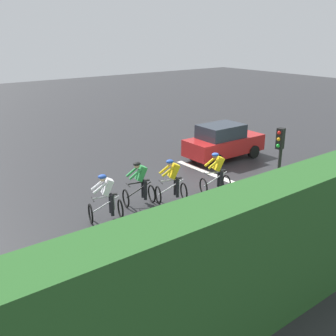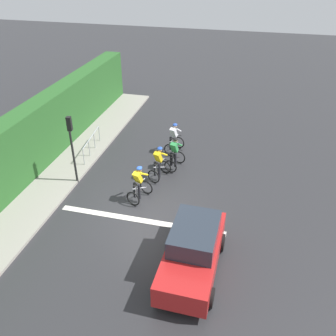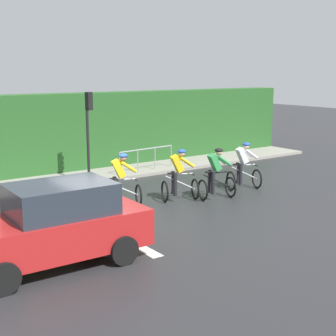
# 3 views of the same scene
# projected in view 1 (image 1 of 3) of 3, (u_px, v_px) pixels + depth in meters

# --- Properties ---
(ground_plane) EXTENTS (80.00, 80.00, 0.00)m
(ground_plane) POSITION_uv_depth(u_px,v_px,m) (222.00, 185.00, 16.70)
(ground_plane) COLOR #28282B
(sidewalk_kerb) EXTENTS (2.80, 22.24, 0.12)m
(sidewalk_kerb) POSITION_uv_depth(u_px,v_px,m) (297.00, 249.00, 11.67)
(sidewalk_kerb) COLOR gray
(sidewalk_kerb) RESTS_ON ground
(stone_wall_low) EXTENTS (0.44, 22.24, 0.50)m
(stone_wall_low) POSITION_uv_depth(u_px,v_px,m) (326.00, 256.00, 10.93)
(stone_wall_low) COLOR tan
(stone_wall_low) RESTS_ON ground
(road_marking_stop_line) EXTENTS (7.00, 0.30, 0.01)m
(road_marking_stop_line) POSITION_uv_depth(u_px,v_px,m) (231.00, 182.00, 17.01)
(road_marking_stop_line) COLOR silver
(road_marking_stop_line) RESTS_ON ground
(cyclist_lead) EXTENTS (0.95, 1.23, 1.66)m
(cyclist_lead) POSITION_uv_depth(u_px,v_px,m) (106.00, 199.00, 13.31)
(cyclist_lead) COLOR black
(cyclist_lead) RESTS_ON ground
(cyclist_second) EXTENTS (0.89, 1.20, 1.66)m
(cyclist_second) POSITION_uv_depth(u_px,v_px,m) (140.00, 184.00, 14.55)
(cyclist_second) COLOR black
(cyclist_second) RESTS_ON ground
(cyclist_mid) EXTENTS (0.98, 1.24, 1.66)m
(cyclist_mid) POSITION_uv_depth(u_px,v_px,m) (172.00, 182.00, 14.80)
(cyclist_mid) COLOR black
(cyclist_mid) RESTS_ON ground
(cyclist_fourth) EXTENTS (0.96, 1.23, 1.66)m
(cyclist_fourth) POSITION_uv_depth(u_px,v_px,m) (217.00, 174.00, 15.61)
(cyclist_fourth) COLOR black
(cyclist_fourth) RESTS_ON ground
(car_red) EXTENTS (1.93, 4.13, 1.76)m
(car_red) POSITION_uv_depth(u_px,v_px,m) (223.00, 142.00, 19.80)
(car_red) COLOR #B21E1E
(car_red) RESTS_ON ground
(traffic_light_near_crossing) EXTENTS (0.23, 0.31, 3.34)m
(traffic_light_near_crossing) POSITION_uv_depth(u_px,v_px,m) (279.00, 163.00, 12.30)
(traffic_light_near_crossing) COLOR black
(traffic_light_near_crossing) RESTS_ON ground
(pedestrian_railing_kerbside) EXTENTS (0.36, 2.72, 1.03)m
(pedestrian_railing_kerbside) POSITION_uv_depth(u_px,v_px,m) (224.00, 238.00, 10.87)
(pedestrian_railing_kerbside) COLOR #999EA3
(pedestrian_railing_kerbside) RESTS_ON ground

